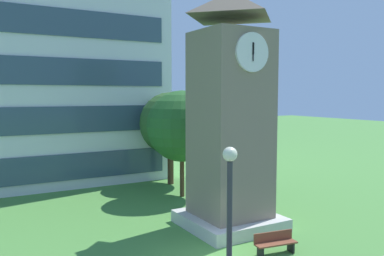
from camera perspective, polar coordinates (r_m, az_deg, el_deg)
office_building at (r=34.87m, az=-25.17°, el=12.13°), size 21.71×14.40×22.40m
clock_tower at (r=19.36m, az=5.48°, el=0.63°), size 4.28×4.28×11.31m
park_bench at (r=17.28m, az=11.76°, el=-15.73°), size 1.85×0.75×0.88m
street_lamp at (r=10.14m, az=5.36°, el=-13.61°), size 0.36×0.36×5.23m
tree_near_tower at (r=28.71m, az=-3.11°, el=0.65°), size 4.46×4.46×6.66m
tree_by_building at (r=25.13m, az=-1.44°, el=0.27°), size 4.49×4.49×6.75m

